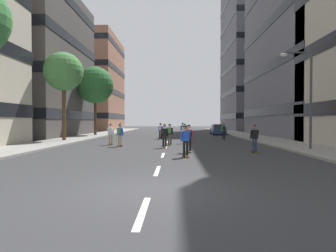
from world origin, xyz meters
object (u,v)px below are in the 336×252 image
skater_3 (165,135)px  skater_5 (186,139)px  skater_1 (185,132)px  skater_2 (183,129)px  skater_4 (160,130)px  skater_8 (189,136)px  skater_11 (224,130)px  skater_9 (111,133)px  skater_6 (255,137)px  skater_10 (121,128)px  parked_car_near (218,130)px  street_tree_near (95,85)px  street_tree_far (64,72)px  skater_0 (120,134)px  skater_7 (170,133)px  streetlamp_right (305,89)px

skater_3 → skater_5: bearing=-75.3°
skater_1 → skater_2: bearing=89.7°
skater_4 → skater_8: size_ratio=1.00×
skater_2 → skater_11: same height
skater_2 → skater_9: (-6.25, -10.85, -0.03)m
skater_2 → skater_6: bearing=-75.7°
skater_9 → skater_10: size_ratio=1.00×
parked_car_near → skater_4: bearing=-127.3°
parked_car_near → street_tree_near: (-17.08, -3.45, 6.13)m
parked_car_near → skater_9: size_ratio=2.47×
skater_3 → skater_9: bearing=154.0°
skater_3 → skater_6: bearing=-27.5°
skater_9 → skater_3: bearing=-26.0°
skater_3 → skater_4: (-0.82, 9.62, 0.03)m
skater_9 → skater_1: bearing=16.0°
street_tree_far → skater_5: size_ratio=4.79×
skater_0 → skater_6: (9.30, -3.85, -0.03)m
street_tree_near → skater_3: street_tree_near is taller
skater_6 → skater_8: bearing=179.4°
skater_0 → skater_10: same height
skater_6 → skater_8: size_ratio=1.00×
skater_6 → skater_11: (0.25, 12.35, 0.03)m
parked_car_near → skater_9: (-11.60, -17.71, 0.29)m
skater_6 → skater_9: bearing=153.1°
skater_0 → skater_4: 9.18m
skater_6 → skater_8: 4.12m
skater_4 → skater_6: bearing=-62.4°
street_tree_far → skater_7: (10.38, -3.90, -5.73)m
street_tree_far → skater_8: street_tree_far is taller
street_tree_far → skater_6: (15.82, -9.09, -5.76)m
skater_7 → skater_9: (-4.90, 0.05, -0.03)m
skater_5 → skater_6: (4.41, 2.22, 0.00)m
street_tree_far → skater_10: (2.81, 13.64, -5.76)m
skater_0 → skater_4: bearing=72.9°
skater_1 → street_tree_far: bearing=169.9°
skater_8 → skater_4: bearing=101.2°
parked_car_near → street_tree_near: 18.47m
skater_2 → skater_5: same height
street_tree_near → streetlamp_right: bearing=-43.3°
skater_2 → skater_7: same height
street_tree_near → skater_5: (11.41, -21.72, -5.84)m
street_tree_near → skater_0: bearing=-67.4°
street_tree_far → skater_1: street_tree_far is taller
streetlamp_right → skater_4: size_ratio=3.65×
skater_2 → skater_5: 18.31m
street_tree_far → skater_2: 14.81m
skater_3 → skater_6: same height
skater_0 → skater_5: size_ratio=1.00×
streetlamp_right → skater_9: size_ratio=3.65×
skater_8 → skater_9: bearing=140.2°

